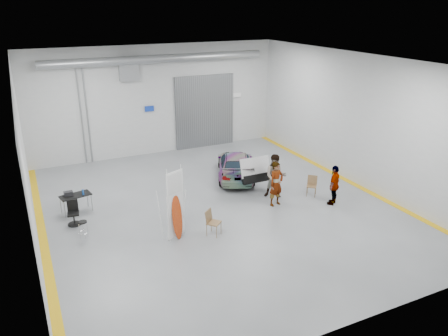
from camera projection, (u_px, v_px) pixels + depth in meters
name	position (u px, v px, depth m)	size (l,w,h in m)	color
ground	(218.00, 207.00, 18.31)	(16.00, 16.00, 0.00)	slate
room_shell	(201.00, 101.00, 18.83)	(14.02, 16.18, 6.01)	#B2B4B6
sedan_car	(236.00, 165.00, 21.32)	(1.74, 4.26, 1.24)	silver
person_a	(276.00, 184.00, 18.19)	(0.70, 0.46, 1.93)	#865D49
person_b	(276.00, 176.00, 18.95)	(0.96, 0.74, 1.96)	slate
person_c	(334.00, 185.00, 18.31)	(1.01, 0.42, 1.74)	brown
surfboard_display	(174.00, 211.00, 15.43)	(0.73, 0.44, 2.78)	white
folding_chair_near	(214.00, 227.00, 16.04)	(0.64, 0.72, 0.97)	brown
folding_chair_far	(311.00, 190.00, 19.34)	(0.58, 0.65, 0.89)	brown
shop_stool	(83.00, 229.00, 15.85)	(0.33, 0.33, 0.65)	black
work_table	(74.00, 195.00, 17.60)	(1.30, 0.83, 0.98)	gray
office_chair	(73.00, 214.00, 16.75)	(0.51, 0.52, 0.97)	black
trunk_lid	(255.00, 165.00, 19.50)	(1.44, 0.88, 0.04)	silver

